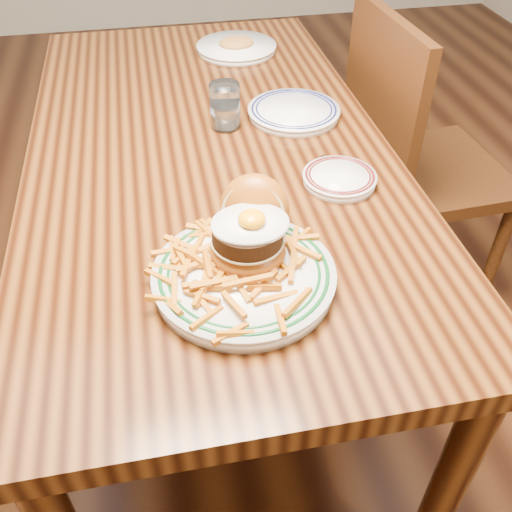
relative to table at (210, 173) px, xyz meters
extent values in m
plane|color=black|center=(0.00, 0.00, -0.66)|extent=(6.00, 6.00, 0.00)
cube|color=black|center=(0.00, 0.00, 0.06)|extent=(0.85, 1.60, 0.05)
cylinder|color=black|center=(-0.36, 0.74, -0.31)|extent=(0.07, 0.07, 0.70)
cylinder|color=black|center=(0.36, -0.74, -0.31)|extent=(0.07, 0.07, 0.70)
cylinder|color=black|center=(0.36, 0.74, -0.31)|extent=(0.07, 0.07, 0.70)
cube|color=#42210D|center=(0.71, 0.18, -0.20)|extent=(0.47, 0.47, 0.04)
cube|color=#42210D|center=(0.51, 0.17, 0.06)|extent=(0.06, 0.45, 0.48)
cylinder|color=#42210D|center=(0.89, 0.38, -0.44)|extent=(0.04, 0.04, 0.44)
cylinder|color=#42210D|center=(0.51, 0.36, -0.44)|extent=(0.04, 0.04, 0.44)
cylinder|color=#42210D|center=(0.91, 0.00, -0.44)|extent=(0.04, 0.04, 0.44)
cylinder|color=#42210D|center=(0.53, -0.02, -0.44)|extent=(0.04, 0.04, 0.44)
cylinder|color=white|center=(0.00, -0.50, 0.10)|extent=(0.31, 0.31, 0.02)
cylinder|color=white|center=(0.00, -0.50, 0.12)|extent=(0.32, 0.32, 0.01)
torus|color=#0C481B|center=(0.00, -0.50, 0.12)|extent=(0.30, 0.30, 0.01)
torus|color=#0C481B|center=(0.00, -0.50, 0.12)|extent=(0.27, 0.27, 0.01)
ellipsoid|color=#944513|center=(0.01, -0.46, 0.13)|extent=(0.13, 0.13, 0.06)
cylinder|color=#CEBB81|center=(0.01, -0.46, 0.16)|extent=(0.13, 0.13, 0.00)
cylinder|color=black|center=(0.01, -0.46, 0.17)|extent=(0.12, 0.12, 0.03)
ellipsoid|color=white|center=(0.02, -0.46, 0.19)|extent=(0.13, 0.11, 0.01)
ellipsoid|color=#FF9805|center=(0.02, -0.47, 0.21)|extent=(0.05, 0.05, 0.03)
ellipsoid|color=#944513|center=(0.04, -0.39, 0.17)|extent=(0.16, 0.14, 0.14)
cylinder|color=#CEBB81|center=(0.03, -0.41, 0.17)|extent=(0.12, 0.08, 0.11)
cylinder|color=white|center=(0.26, -0.23, 0.10)|extent=(0.16, 0.16, 0.02)
cylinder|color=white|center=(0.26, -0.23, 0.11)|extent=(0.16, 0.16, 0.01)
torus|color=#511213|center=(0.26, -0.23, 0.11)|extent=(0.15, 0.15, 0.01)
torus|color=#511213|center=(0.26, -0.23, 0.11)|extent=(0.14, 0.14, 0.01)
cube|color=silver|center=(0.27, -0.22, 0.11)|extent=(0.05, 0.10, 0.00)
cylinder|color=white|center=(0.23, 0.09, 0.10)|extent=(0.23, 0.23, 0.02)
cylinder|color=white|center=(0.23, 0.09, 0.11)|extent=(0.24, 0.24, 0.01)
torus|color=#0F174F|center=(0.23, 0.09, 0.11)|extent=(0.22, 0.22, 0.01)
torus|color=#0F174F|center=(0.23, 0.09, 0.11)|extent=(0.20, 0.20, 0.00)
cylinder|color=white|center=(0.05, 0.07, 0.14)|extent=(0.07, 0.07, 0.11)
cylinder|color=silver|center=(0.05, 0.07, 0.12)|extent=(0.06, 0.06, 0.05)
cylinder|color=white|center=(0.16, 0.54, 0.10)|extent=(0.24, 0.24, 0.02)
cylinder|color=white|center=(0.16, 0.54, 0.11)|extent=(0.25, 0.25, 0.01)
ellipsoid|color=#B57533|center=(0.16, 0.54, 0.12)|extent=(0.11, 0.09, 0.03)
camera|label=1|loc=(-0.12, -1.21, 0.79)|focal=40.00mm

